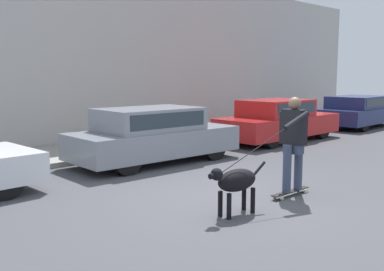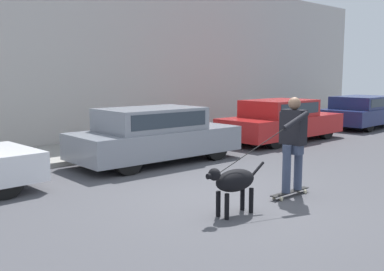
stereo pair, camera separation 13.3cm
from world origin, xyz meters
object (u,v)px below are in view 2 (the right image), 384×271
(parked_car_2, at_px, (282,121))
(parked_car_3, at_px, (363,112))
(parked_car_1, at_px, (155,135))
(dog, at_px, (234,182))
(skateboarder, at_px, (293,140))

(parked_car_2, height_order, parked_car_3, parked_car_2)
(parked_car_1, xyz_separation_m, dog, (-1.64, -3.94, -0.14))
(parked_car_3, height_order, skateboarder, skateboarder)
(dog, bearing_deg, parked_car_3, -158.05)
(parked_car_1, height_order, parked_car_2, parked_car_1)
(parked_car_3, xyz_separation_m, skateboarder, (-10.49, -3.92, 0.35))
(parked_car_3, bearing_deg, parked_car_2, 178.17)
(parked_car_1, xyz_separation_m, parked_car_2, (5.00, -0.00, -0.02))
(parked_car_2, xyz_separation_m, dog, (-6.64, -3.94, -0.12))
(dog, xyz_separation_m, skateboarder, (1.51, 0.03, 0.46))
(parked_car_2, relative_size, skateboarder, 1.90)
(dog, height_order, skateboarder, skateboarder)
(parked_car_1, bearing_deg, parked_car_3, 2.24)
(parked_car_1, height_order, skateboarder, skateboarder)
(parked_car_1, relative_size, parked_car_2, 0.92)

